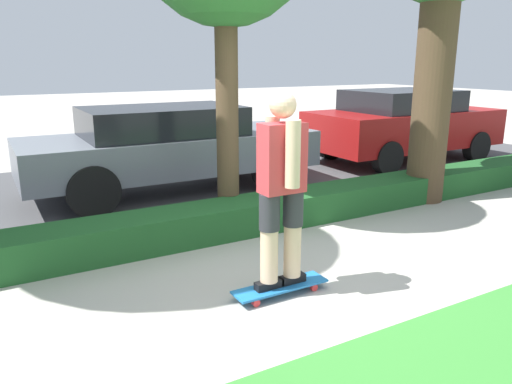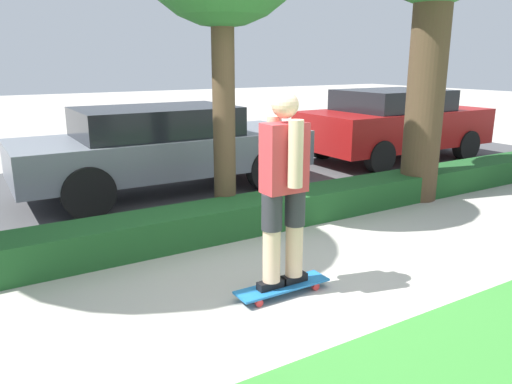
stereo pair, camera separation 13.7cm
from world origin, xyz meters
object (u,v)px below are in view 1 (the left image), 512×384
(skater_person, at_px, (282,186))
(parked_car_middle, at_px, (169,146))
(parked_car_rear, at_px, (403,123))
(skateboard, at_px, (280,287))

(skater_person, relative_size, parked_car_middle, 0.38)
(parked_car_middle, xyz_separation_m, parked_car_rear, (5.12, 0.06, 0.03))
(skater_person, distance_m, parked_car_rear, 6.85)
(skateboard, distance_m, skater_person, 0.93)
(skater_person, bearing_deg, parked_car_rear, 35.76)
(skateboard, height_order, parked_car_middle, parked_car_middle)
(skater_person, xyz_separation_m, parked_car_middle, (0.44, 3.95, -0.26))
(skateboard, bearing_deg, skater_person, -90.00)
(skater_person, distance_m, parked_car_middle, 3.98)
(skateboard, relative_size, parked_car_middle, 0.20)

